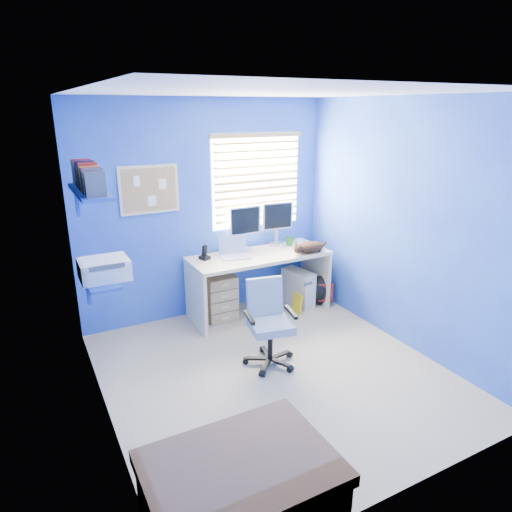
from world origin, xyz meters
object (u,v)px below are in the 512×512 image
cat (310,247)px  tower_pc (298,288)px  laptop (235,248)px  office_chair (269,333)px  desk (259,284)px

cat → tower_pc: bearing=87.8°
laptop → cat: bearing=-4.7°
laptop → tower_pc: laptop is taller
office_chair → tower_pc: bearing=45.7°
tower_pc → office_chair: bearing=-145.2°
desk → tower_pc: desk is taller
office_chair → laptop: bearing=81.6°
office_chair → desk: bearing=66.4°
laptop → tower_pc: 1.05m
desk → cat: 0.75m
desk → laptop: 0.57m
tower_pc → cat: bearing=-92.5°
tower_pc → desk: bearing=165.9°
desk → tower_pc: (0.54, -0.03, -0.14)m
desk → laptop: bearing=172.8°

